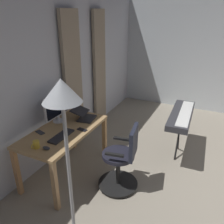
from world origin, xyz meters
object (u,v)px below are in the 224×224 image
Objects in this scene: computer_keyboard at (61,136)px; mug_tea at (36,145)px; piano_keyboard at (181,116)px; computer_mouse at (46,148)px; cell_phone_face_up at (82,130)px; office_chair at (122,160)px; floor_lamp at (65,125)px; cell_phone_by_monitor at (40,132)px; desk at (64,136)px; laptop at (84,115)px; computer_monitor at (57,106)px.

computer_keyboard is 3.36× the size of mug_tea.
piano_keyboard is at bearing 136.85° from computer_keyboard.
mug_tea is 0.11× the size of piano_keyboard.
computer_mouse reaches higher than cell_phone_face_up.
office_chair is 1.58m from floor_lamp.
desk is at bearing 149.09° from cell_phone_by_monitor.
office_chair is at bearing 94.94° from desk.
piano_keyboard is at bearing -34.83° from office_chair.
piano_keyboard is at bearing 130.88° from desk.
computer_keyboard is at bearing -5.90° from laptop.
office_chair is 9.48× the size of computer_mouse.
computer_keyboard reaches higher than cell_phone_face_up.
computer_mouse is 0.05× the size of floor_lamp.
mug_tea reaches higher than computer_mouse.
computer_monitor is at bearing -129.12° from desk.
cell_phone_by_monitor is (0.32, -0.48, 0.00)m from cell_phone_face_up.
piano_keyboard is (-1.41, 1.32, -0.03)m from computer_keyboard.
cell_phone_face_up is at bearing 140.15° from cell_phone_by_monitor.
cell_phone_by_monitor is (0.29, -1.11, 0.30)m from office_chair.
laptop reaches higher than computer_keyboard.
mug_tea reaches higher than piano_keyboard.
computer_mouse is (0.33, 0.02, 0.01)m from computer_keyboard.
floor_lamp reaches higher than office_chair.
desk is 9.51× the size of cell_phone_face_up.
floor_lamp is (0.55, 0.91, 0.72)m from mug_tea.
office_chair is at bearing 94.16° from cell_phone_face_up.
office_chair reaches higher than cell_phone_by_monitor.
office_chair reaches higher than computer_keyboard.
cell_phone_face_up is at bearing -151.31° from floor_lamp.
floor_lamp is (1.09, 0.90, 0.87)m from desk.
computer_keyboard is 0.62m from laptop.
mug_tea is at bearing -1.05° from desk.
laptop is (-0.62, -0.03, 0.04)m from computer_keyboard.
laptop is at bearing -146.57° from cell_phone_face_up.
computer_monitor is 0.81m from computer_mouse.
piano_keyboard is at bearing 167.37° from floor_lamp.
computer_keyboard is 1.93m from piano_keyboard.
computer_monitor reaches higher than computer_keyboard.
piano_keyboard reaches higher than cell_phone_face_up.
piano_keyboard is at bearing 122.14° from computer_monitor.
cell_phone_by_monitor is (0.04, -0.33, -0.01)m from computer_keyboard.
computer_monitor is (-0.11, -1.11, 0.55)m from office_chair.
computer_monitor is 0.29× the size of floor_lamp.
computer_monitor is 3.80× the size of cell_phone_by_monitor.
computer_monitor reaches higher than mug_tea.
laptop is 1.88m from floor_lamp.
laptop is 3.74× the size of computer_mouse.
floor_lamp reaches higher than mug_tea.
floor_lamp is at bearing 58.52° from mug_tea.
mug_tea reaches higher than computer_keyboard.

